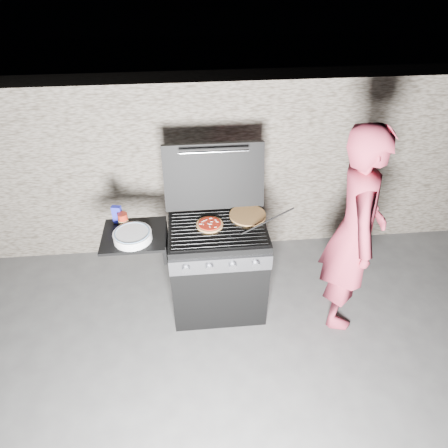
{
  "coord_description": "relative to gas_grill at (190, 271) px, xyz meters",
  "views": [
    {
      "loc": [
        -0.19,
        -2.53,
        2.88
      ],
      "look_at": [
        0.05,
        0.0,
        0.95
      ],
      "focal_mm": 32.0,
      "sensor_mm": 36.0,
      "label": 1
    }
  ],
  "objects": [
    {
      "name": "tongs",
      "position": [
        0.66,
        0.0,
        0.51
      ],
      "size": [
        0.47,
        0.21,
        0.1
      ],
      "primitive_type": "cylinder",
      "rotation": [
        0.0,
        1.4,
        0.39
      ],
      "color": "black",
      "rests_on": "gas_grill"
    },
    {
      "name": "sauce_jar",
      "position": [
        -0.51,
        0.11,
        0.51
      ],
      "size": [
        0.1,
        0.1,
        0.12
      ],
      "primitive_type": "cylinder",
      "rotation": [
        0.0,
        0.0,
        -0.3
      ],
      "color": "#9E2312",
      "rests_on": "gas_grill"
    },
    {
      "name": "pizza_plain",
      "position": [
        0.51,
        0.14,
        0.46
      ],
      "size": [
        0.38,
        0.38,
        0.02
      ],
      "primitive_type": "cylinder",
      "rotation": [
        0.0,
        0.0,
        -0.29
      ],
      "color": "tan",
      "rests_on": "gas_grill"
    },
    {
      "name": "ground",
      "position": [
        0.25,
        0.0,
        -0.46
      ],
      "size": [
        50.0,
        50.0,
        0.0
      ],
      "primitive_type": "plane",
      "color": "#444343"
    },
    {
      "name": "person",
      "position": [
        1.32,
        -0.16,
        0.46
      ],
      "size": [
        0.58,
        0.75,
        1.83
      ],
      "primitive_type": "imported",
      "rotation": [
        0.0,
        0.0,
        1.35
      ],
      "color": "#B8374D",
      "rests_on": "ground"
    },
    {
      "name": "pizza_topped",
      "position": [
        0.19,
        0.05,
        0.47
      ],
      "size": [
        0.25,
        0.25,
        0.02
      ],
      "primitive_type": null,
      "rotation": [
        0.0,
        0.0,
        -0.16
      ],
      "color": "#E1BB6C",
      "rests_on": "gas_grill"
    },
    {
      "name": "gas_grill",
      "position": [
        0.0,
        0.0,
        0.0
      ],
      "size": [
        1.34,
        0.79,
        0.91
      ],
      "primitive_type": null,
      "color": "black",
      "rests_on": "ground"
    },
    {
      "name": "blue_carton",
      "position": [
        -0.56,
        0.17,
        0.53
      ],
      "size": [
        0.08,
        0.06,
        0.16
      ],
      "primitive_type": "cube",
      "rotation": [
        0.0,
        0.0,
        -0.2
      ],
      "color": "#2226AF",
      "rests_on": "gas_grill"
    },
    {
      "name": "plate_stack",
      "position": [
        -0.42,
        -0.07,
        0.48
      ],
      "size": [
        0.33,
        0.33,
        0.07
      ],
      "primitive_type": "cylinder",
      "rotation": [
        0.0,
        0.0,
        0.1
      ],
      "color": "white",
      "rests_on": "gas_grill"
    },
    {
      "name": "stone_wall",
      "position": [
        0.25,
        1.05,
        0.44
      ],
      "size": [
        8.0,
        0.35,
        1.8
      ],
      "primitive_type": "cube",
      "color": "gray",
      "rests_on": "ground"
    }
  ]
}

